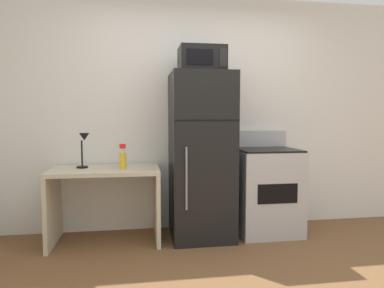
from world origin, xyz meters
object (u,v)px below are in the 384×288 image
desk (106,191)px  desk_lamp (84,144)px  spray_bottle (123,159)px  microwave (202,60)px  refrigerator (201,156)px  oven_range (266,190)px

desk → desk_lamp: 0.52m
spray_bottle → desk: bearing=153.9°
spray_bottle → microwave: size_ratio=0.54×
desk_lamp → refrigerator: bearing=-2.2°
oven_range → desk: bearing=-179.5°
oven_range → desk_lamp: bearing=179.3°
desk → refrigerator: (0.98, -0.01, 0.34)m
oven_range → microwave: bearing=-176.6°
desk_lamp → oven_range: 1.99m
refrigerator → oven_range: bearing=1.7°
desk_lamp → spray_bottle: desk_lamp is taller
desk → spray_bottle: size_ratio=4.29×
microwave → oven_range: (0.73, 0.04, -1.37)m
desk_lamp → desk: bearing=-10.2°
refrigerator → microwave: 0.99m
spray_bottle → desk_lamp: bearing=162.1°
spray_bottle → oven_range: bearing=3.8°
spray_bottle → microwave: (0.80, 0.06, 0.99)m
desk → microwave: 1.65m
desk → oven_range: oven_range is taller
spray_bottle → microwave: bearing=4.2°
desk → oven_range: (1.71, 0.01, -0.05)m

